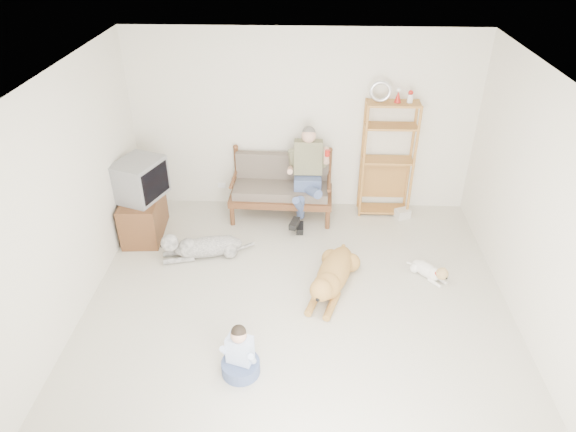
{
  "coord_description": "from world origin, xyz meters",
  "views": [
    {
      "loc": [
        0.07,
        -4.29,
        4.12
      ],
      "look_at": [
        -0.14,
        1.0,
        0.84
      ],
      "focal_mm": 32.0,
      "sensor_mm": 36.0,
      "label": 1
    }
  ],
  "objects_px": {
    "etagere": "(387,159)",
    "golden_retriever": "(332,276)",
    "tv_stand": "(143,216)",
    "loveseat": "(281,185)"
  },
  "relations": [
    {
      "from": "tv_stand",
      "to": "loveseat",
      "type": "bearing_deg",
      "value": 14.13
    },
    {
      "from": "loveseat",
      "to": "tv_stand",
      "type": "distance_m",
      "value": 2.04
    },
    {
      "from": "loveseat",
      "to": "etagere",
      "type": "relative_size",
      "value": 0.74
    },
    {
      "from": "etagere",
      "to": "golden_retriever",
      "type": "relative_size",
      "value": 1.37
    },
    {
      "from": "loveseat",
      "to": "golden_retriever",
      "type": "height_order",
      "value": "loveseat"
    },
    {
      "from": "etagere",
      "to": "golden_retriever",
      "type": "distance_m",
      "value": 2.18
    },
    {
      "from": "etagere",
      "to": "golden_retriever",
      "type": "xyz_separation_m",
      "value": [
        -0.84,
        -1.88,
        -0.71
      ]
    },
    {
      "from": "etagere",
      "to": "tv_stand",
      "type": "xyz_separation_m",
      "value": [
        -3.47,
        -0.75,
        -0.6
      ]
    },
    {
      "from": "loveseat",
      "to": "golden_retriever",
      "type": "distance_m",
      "value": 1.92
    },
    {
      "from": "etagere",
      "to": "loveseat",
      "type": "bearing_deg",
      "value": -175.53
    }
  ]
}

